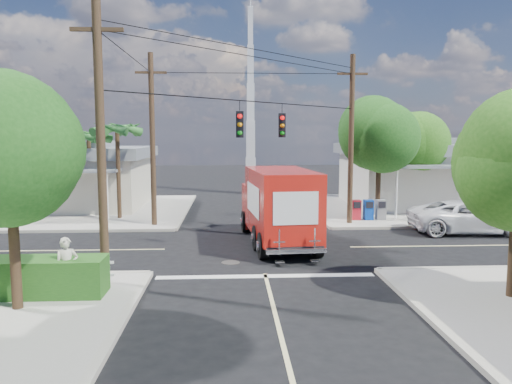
{
  "coord_description": "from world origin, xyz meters",
  "views": [
    {
      "loc": [
        -1.2,
        -20.95,
        4.82
      ],
      "look_at": [
        0.0,
        2.0,
        2.2
      ],
      "focal_mm": 35.0,
      "sensor_mm": 36.0,
      "label": 1
    }
  ],
  "objects": [
    {
      "name": "tree_ne_front",
      "position": [
        7.21,
        6.76,
        4.77
      ],
      "size": [
        4.21,
        4.14,
        6.66
      ],
      "color": "#422D1C",
      "rests_on": "sidewalk_ne"
    },
    {
      "name": "sidewalk_ne",
      "position": [
        10.88,
        10.88,
        0.07
      ],
      "size": [
        14.12,
        14.12,
        0.14
      ],
      "color": "#A6A096",
      "rests_on": "ground"
    },
    {
      "name": "tree_sw_front",
      "position": [
        -6.99,
        -7.54,
        4.33
      ],
      "size": [
        3.88,
        3.78,
        6.03
      ],
      "color": "#422D1C",
      "rests_on": "sidewalk_sw"
    },
    {
      "name": "tree_ne_back",
      "position": [
        9.81,
        8.96,
        4.19
      ],
      "size": [
        3.77,
        3.66,
        5.82
      ],
      "color": "#422D1C",
      "rests_on": "sidewalk_ne"
    },
    {
      "name": "palm_nw_back",
      "position": [
        -9.5,
        9.0,
        4.67
      ],
      "size": [
        3.01,
        3.08,
        5.19
      ],
      "color": "#422D1C",
      "rests_on": "sidewalk_nw"
    },
    {
      "name": "road_markings",
      "position": [
        0.0,
        -1.47,
        0.01
      ],
      "size": [
        32.0,
        32.0,
        0.01
      ],
      "color": "beige",
      "rests_on": "ground"
    },
    {
      "name": "delivery_truck",
      "position": [
        0.91,
        0.81,
        1.71
      ],
      "size": [
        3.12,
        7.95,
        3.36
      ],
      "color": "black",
      "rests_on": "ground"
    },
    {
      "name": "parked_car",
      "position": [
        10.59,
        2.8,
        0.8
      ],
      "size": [
        5.92,
        3.02,
        1.6
      ],
      "primitive_type": "imported",
      "rotation": [
        0.0,
        0.0,
        1.51
      ],
      "color": "silver",
      "rests_on": "ground"
    },
    {
      "name": "radio_tower",
      "position": [
        0.5,
        20.0,
        5.64
      ],
      "size": [
        0.8,
        0.8,
        17.0
      ],
      "color": "silver",
      "rests_on": "ground"
    },
    {
      "name": "picket_fence",
      "position": [
        -7.8,
        -5.6,
        0.68
      ],
      "size": [
        5.94,
        0.06,
        1.0
      ],
      "color": "silver",
      "rests_on": "sidewalk_sw"
    },
    {
      "name": "ground",
      "position": [
        0.0,
        0.0,
        0.0
      ],
      "size": [
        120.0,
        120.0,
        0.0
      ],
      "primitive_type": "plane",
      "color": "black",
      "rests_on": "ground"
    },
    {
      "name": "vending_boxes",
      "position": [
        6.5,
        6.2,
        0.69
      ],
      "size": [
        1.9,
        0.5,
        1.1
      ],
      "color": "#AC1723",
      "rests_on": "sidewalk_ne"
    },
    {
      "name": "utility_poles",
      "position": [
        -1.58,
        1.6,
        4.67
      ],
      "size": [
        12.0,
        10.68,
        9.0
      ],
      "color": "#473321",
      "rests_on": "ground"
    },
    {
      "name": "building_nw",
      "position": [
        -12.0,
        12.46,
        2.22
      ],
      "size": [
        10.8,
        10.2,
        4.3
      ],
      "color": "beige",
      "rests_on": "sidewalk_nw"
    },
    {
      "name": "pedestrian",
      "position": [
        -5.95,
        -6.56,
        1.01
      ],
      "size": [
        0.74,
        0.6,
        1.75
      ],
      "primitive_type": "imported",
      "rotation": [
        0.0,
        0.0,
        0.32
      ],
      "color": "beige",
      "rests_on": "sidewalk_sw"
    },
    {
      "name": "palm_nw_front",
      "position": [
        -7.5,
        7.5,
        5.04
      ],
      "size": [
        3.01,
        3.08,
        5.59
      ],
      "color": "#422D1C",
      "rests_on": "sidewalk_nw"
    },
    {
      "name": "sidewalk_nw",
      "position": [
        -10.88,
        10.88,
        0.07
      ],
      "size": [
        14.12,
        14.12,
        0.14
      ],
      "color": "#A6A096",
      "rests_on": "ground"
    },
    {
      "name": "building_ne",
      "position": [
        12.5,
        11.97,
        2.32
      ],
      "size": [
        11.8,
        10.2,
        4.5
      ],
      "color": "silver",
      "rests_on": "sidewalk_ne"
    }
  ]
}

